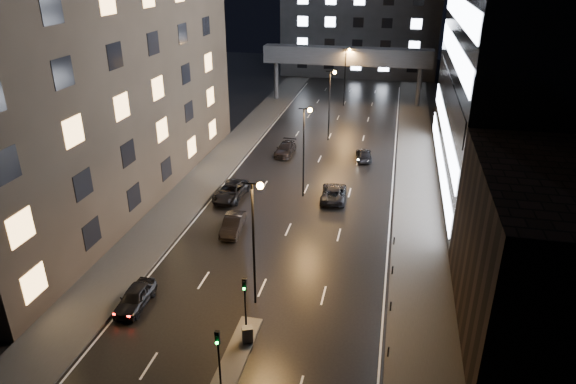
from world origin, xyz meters
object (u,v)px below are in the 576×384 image
car_away_d (285,149)px  car_toward_a (334,193)px  car_toward_b (364,154)px  car_away_a (135,297)px  car_away_c (231,191)px  car_away_b (233,224)px  utility_cabinet (247,334)px

car_away_d → car_toward_a: bearing=-55.2°
car_toward_a → car_toward_b: car_toward_a is taller
car_away_a → car_toward_a: (12.22, 22.23, 0.01)m
car_away_c → car_toward_a: bearing=13.5°
car_away_b → car_toward_a: size_ratio=0.84×
utility_cabinet → car_toward_a: bearing=60.3°
car_toward_b → car_away_d: bearing=-6.5°
car_away_a → car_toward_a: 25.37m
car_toward_b → utility_cabinet: bearing=74.7°
car_toward_a → car_toward_b: (2.30, 13.16, -0.10)m
car_away_a → car_away_d: car_away_a is taller
car_away_d → car_toward_b: car_away_d is taller
car_away_b → car_toward_a: same height
car_away_b → car_away_d: bearing=84.9°
car_away_a → utility_cabinet: (9.49, -2.22, -0.04)m
car_away_d → car_away_b: bearing=-88.5°
car_away_b → car_away_c: (-2.56, 7.28, 0.03)m
car_away_b → car_away_c: size_ratio=0.81×
car_away_d → utility_cabinet: car_away_d is taller
car_away_b → car_toward_b: car_away_b is taller
car_away_b → utility_cabinet: (5.84, -15.03, -0.05)m
utility_cabinet → car_away_b: bearing=87.9°
car_away_c → utility_cabinet: 23.84m
car_away_b → car_away_d: (0.28, 22.36, -0.02)m
car_away_c → car_away_d: car_away_c is taller
car_toward_b → car_away_b: bearing=56.6°
utility_cabinet → car_away_d: bearing=75.1°
car_away_b → car_toward_b: 25.06m
car_away_b → car_toward_b: (10.87, 22.58, -0.10)m
car_away_a → car_away_c: bearing=85.4°
car_away_b → car_away_c: car_away_c is taller
car_away_a → utility_cabinet: 9.75m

